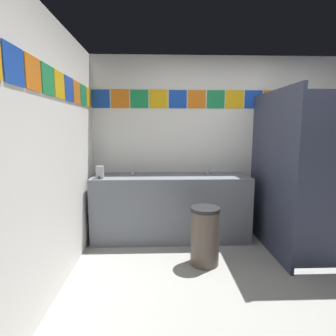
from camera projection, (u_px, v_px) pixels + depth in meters
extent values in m
plane|color=#9E9E99|center=(276.00, 294.00, 2.48)|extent=(8.84, 8.84, 0.00)
cube|color=white|center=(232.00, 146.00, 3.95)|extent=(4.02, 0.08, 2.51)
cube|color=#1947B7|center=(101.00, 99.00, 3.74)|extent=(0.25, 0.01, 0.25)
cube|color=orange|center=(120.00, 99.00, 3.75)|extent=(0.25, 0.01, 0.25)
cube|color=#1E8C4C|center=(139.00, 99.00, 3.76)|extent=(0.25, 0.01, 0.25)
cube|color=yellow|center=(159.00, 99.00, 3.77)|extent=(0.25, 0.01, 0.25)
cube|color=#1947B7|center=(178.00, 99.00, 3.78)|extent=(0.25, 0.01, 0.25)
cube|color=orange|center=(197.00, 99.00, 3.79)|extent=(0.25, 0.01, 0.25)
cube|color=#1E8C4C|center=(216.00, 99.00, 3.80)|extent=(0.25, 0.01, 0.25)
cube|color=yellow|center=(235.00, 99.00, 3.81)|extent=(0.25, 0.01, 0.25)
cube|color=#1947B7|center=(253.00, 99.00, 3.82)|extent=(0.25, 0.01, 0.25)
cube|color=orange|center=(272.00, 100.00, 3.83)|extent=(0.25, 0.01, 0.25)
cube|color=#1E8C4C|center=(291.00, 100.00, 3.84)|extent=(0.25, 0.01, 0.25)
cube|color=yellow|center=(309.00, 100.00, 3.85)|extent=(0.25, 0.01, 0.25)
cube|color=#1947B7|center=(327.00, 100.00, 3.85)|extent=(0.25, 0.01, 0.25)
cube|color=white|center=(41.00, 160.00, 2.23)|extent=(0.08, 3.25, 2.51)
cube|color=#1947B7|center=(14.00, 65.00, 1.73)|extent=(0.01, 0.25, 0.25)
cube|color=orange|center=(33.00, 73.00, 2.00)|extent=(0.01, 0.25, 0.25)
cube|color=#1E8C4C|center=(48.00, 80.00, 2.27)|extent=(0.01, 0.25, 0.25)
cube|color=yellow|center=(60.00, 85.00, 2.54)|extent=(0.01, 0.25, 0.25)
cube|color=#1947B7|center=(69.00, 89.00, 2.80)|extent=(0.01, 0.25, 0.25)
cube|color=orange|center=(77.00, 92.00, 3.07)|extent=(0.01, 0.25, 0.25)
cube|color=#1E8C4C|center=(83.00, 95.00, 3.34)|extent=(0.01, 0.25, 0.25)
cube|color=yellow|center=(89.00, 98.00, 3.61)|extent=(0.01, 0.25, 0.25)
cube|color=slate|center=(171.00, 207.00, 3.71)|extent=(2.09, 0.58, 0.88)
cube|color=slate|center=(170.00, 175.00, 3.92)|extent=(2.09, 0.03, 0.08)
cylinder|color=silver|center=(132.00, 180.00, 3.60)|extent=(0.34, 0.34, 0.10)
cylinder|color=silver|center=(210.00, 180.00, 3.64)|extent=(0.34, 0.34, 0.10)
cylinder|color=silver|center=(133.00, 173.00, 3.73)|extent=(0.04, 0.04, 0.05)
cylinder|color=silver|center=(132.00, 168.00, 3.67)|extent=(0.02, 0.06, 0.09)
cylinder|color=silver|center=(208.00, 172.00, 3.77)|extent=(0.04, 0.04, 0.05)
cylinder|color=silver|center=(209.00, 168.00, 3.71)|extent=(0.02, 0.06, 0.09)
cube|color=#B7BABF|center=(100.00, 172.00, 3.43)|extent=(0.09, 0.07, 0.16)
cylinder|color=black|center=(99.00, 178.00, 3.39)|extent=(0.02, 0.02, 0.03)
cube|color=#33384C|center=(271.00, 172.00, 3.31)|extent=(0.04, 1.32, 1.96)
cylinder|color=silver|center=(301.00, 173.00, 2.66)|extent=(0.02, 0.02, 0.10)
cylinder|color=white|center=(307.00, 228.00, 3.59)|extent=(0.38, 0.38, 0.40)
torus|color=white|center=(308.00, 212.00, 3.56)|extent=(0.39, 0.39, 0.05)
cube|color=white|center=(301.00, 197.00, 3.74)|extent=(0.34, 0.17, 0.34)
cylinder|color=brown|center=(205.00, 238.00, 3.01)|extent=(0.32, 0.32, 0.61)
cylinder|color=#262628|center=(205.00, 209.00, 2.96)|extent=(0.32, 0.32, 0.04)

